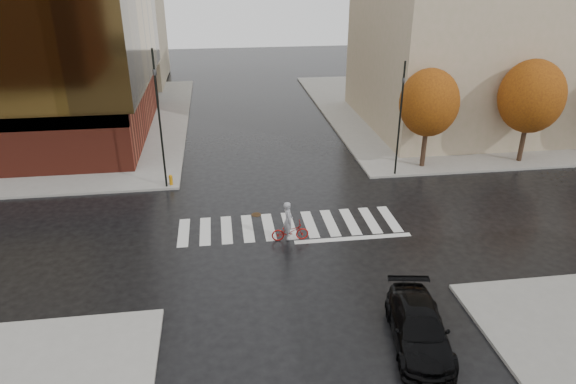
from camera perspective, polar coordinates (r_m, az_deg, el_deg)
name	(u,v)px	position (r m, az deg, el deg)	size (l,w,h in m)	color
ground	(291,230)	(26.71, 0.30, -4.25)	(120.00, 120.00, 0.00)	black
sidewalk_nw	(6,126)	(49.23, -28.81, 6.44)	(30.00, 30.00, 0.15)	gray
sidewalk_ne	(479,107)	(52.04, 20.50, 8.79)	(30.00, 30.00, 0.15)	gray
crosswalk	(289,225)	(27.15, 0.15, -3.74)	(12.00, 3.00, 0.01)	silver
building_ne_tan	(474,10)	(45.19, 19.93, 18.48)	(16.00, 16.00, 18.00)	tan
tree_ne_a	(429,103)	(34.41, 15.40, 9.53)	(3.80, 3.80, 6.50)	black
tree_ne_b	(531,97)	(37.65, 25.43, 9.56)	(4.20, 4.20, 6.89)	black
sedan	(419,327)	(19.78, 14.33, -14.37)	(1.95, 4.80, 1.39)	black
cyclist	(289,227)	(25.48, 0.15, -3.95)	(1.85, 0.72, 2.11)	#A0120E
traffic_light_nw	(158,109)	(30.69, -14.20, 8.89)	(0.22, 0.19, 8.25)	black
traffic_light_ne	(401,112)	(32.65, 12.40, 8.65)	(0.15, 0.18, 7.20)	black
fire_hydrant	(171,179)	(32.28, -12.89, 1.39)	(0.23, 0.23, 0.65)	#C2790B
manhole	(256,215)	(28.32, -3.55, -2.52)	(0.55, 0.55, 0.01)	#3D2916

